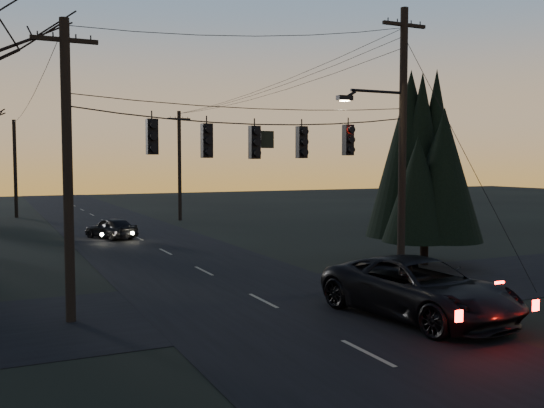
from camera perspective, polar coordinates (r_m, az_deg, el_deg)
name	(u,v)px	position (r m, az deg, el deg)	size (l,w,h in m)	color
main_road	(177,257)	(29.25, -8.96, -5.00)	(8.00, 120.00, 0.02)	black
cross_road	(263,301)	(20.01, -0.84, -9.12)	(60.00, 7.00, 0.02)	black
utility_pole_right	(400,287)	(22.78, 11.99, -7.62)	(5.00, 0.30, 10.00)	black
utility_pole_left	(71,322)	(18.45, -18.38, -10.48)	(1.80, 0.30, 8.50)	black
utility_pole_far_r	(180,220)	(47.94, -8.64, -1.53)	(1.80, 0.30, 8.50)	black
utility_pole_far_l	(17,218)	(53.99, -22.91, -1.18)	(0.30, 0.30, 8.00)	black
span_signal_assembly	(256,140)	(19.41, -1.50, 6.02)	(11.50, 0.44, 1.60)	black
evergreen_right	(426,165)	(27.37, 14.26, 3.59)	(4.54, 4.54, 7.65)	black
suv_near	(419,289)	(18.21, 13.67, -7.78)	(2.87, 6.23, 1.73)	black
sedan_oncoming_a	(111,228)	(37.12, -14.90, -2.22)	(1.50, 3.72, 1.27)	black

